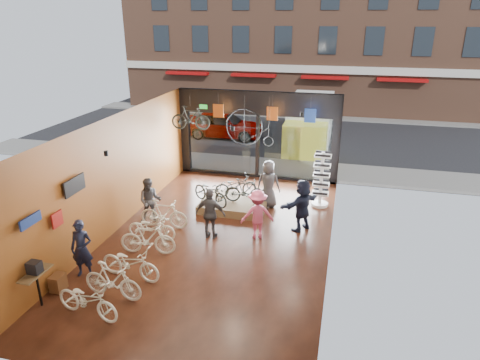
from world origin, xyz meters
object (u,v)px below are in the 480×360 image
(display_platform, at_px, (234,204))
(customer_0, at_px, (82,249))
(floor_bike_4, at_px, (152,227))
(display_bike_left, at_px, (211,192))
(floor_bike_3, at_px, (148,238))
(display_bike_mid, at_px, (245,191))
(customer_1, at_px, (150,201))
(floor_bike_1, at_px, (113,281))
(customer_5, at_px, (302,205))
(floor_bike_0, at_px, (87,300))
(hung_bike, at_px, (191,118))
(sunglasses_rack, at_px, (321,179))
(penny_farthing, at_px, (252,129))
(customer_3, at_px, (257,214))
(floor_bike_5, at_px, (164,214))
(street_car, at_px, (223,124))
(floor_bike_2, at_px, (130,263))
(customer_4, at_px, (268,184))
(customer_2, at_px, (211,214))
(display_bike_right, at_px, (236,186))
(box_truck, at_px, (309,125))

(display_platform, relative_size, customer_0, 1.44)
(floor_bike_4, bearing_deg, display_bike_left, -28.48)
(floor_bike_3, xyz_separation_m, display_bike_mid, (2.09, 3.77, 0.24))
(display_bike_mid, distance_m, customer_1, 3.43)
(floor_bike_4, bearing_deg, floor_bike_1, -176.12)
(customer_1, bearing_deg, customer_5, -9.16)
(floor_bike_0, distance_m, floor_bike_4, 3.88)
(customer_1, xyz_separation_m, hung_bike, (0.24, 3.56, 2.12))
(display_bike_mid, relative_size, sunglasses_rack, 0.71)
(floor_bike_4, xyz_separation_m, display_bike_mid, (2.38, 2.89, 0.34))
(penny_farthing, bearing_deg, customer_3, -74.82)
(floor_bike_5, bearing_deg, hung_bike, 2.83)
(street_car, relative_size, floor_bike_2, 2.61)
(floor_bike_5, distance_m, customer_4, 4.03)
(penny_farthing, bearing_deg, hung_bike, -167.85)
(customer_4, xyz_separation_m, sunglasses_rack, (1.89, 0.54, 0.16))
(floor_bike_1, bearing_deg, display_bike_left, -3.72)
(customer_3, height_order, customer_4, customer_4)
(floor_bike_3, height_order, floor_bike_4, floor_bike_3)
(display_bike_mid, relative_size, penny_farthing, 0.80)
(floor_bike_3, height_order, sunglasses_rack, sunglasses_rack)
(display_platform, relative_size, display_bike_left, 1.39)
(customer_4, bearing_deg, customer_0, 56.62)
(customer_1, xyz_separation_m, customer_3, (3.80, -0.20, 0.02))
(floor_bike_1, xyz_separation_m, display_bike_mid, (2.00, 5.96, 0.26))
(street_car, distance_m, display_bike_left, 10.26)
(floor_bike_4, relative_size, display_platform, 0.66)
(floor_bike_0, bearing_deg, customer_1, 17.43)
(display_bike_left, xyz_separation_m, hung_bike, (-1.48, 2.17, 2.17))
(display_bike_left, height_order, display_bike_mid, display_bike_mid)
(customer_4, height_order, penny_farthing, penny_farthing)
(floor_bike_3, distance_m, customer_4, 5.16)
(hung_bike, bearing_deg, floor_bike_2, -178.49)
(customer_2, relative_size, penny_farthing, 0.89)
(customer_5, relative_size, sunglasses_rack, 0.84)
(floor_bike_3, relative_size, hung_bike, 1.07)
(customer_2, height_order, penny_farthing, penny_farthing)
(street_car, xyz_separation_m, customer_3, (4.52, -11.56, 0.03))
(sunglasses_rack, relative_size, penny_farthing, 1.12)
(floor_bike_4, bearing_deg, display_bike_right, -32.25)
(floor_bike_5, bearing_deg, display_platform, -44.73)
(floor_bike_3, bearing_deg, floor_bike_2, 177.02)
(display_bike_left, relative_size, customer_2, 1.02)
(floor_bike_2, distance_m, customer_1, 3.42)
(floor_bike_5, xyz_separation_m, sunglasses_rack, (4.97, 3.10, 0.56))
(floor_bike_5, height_order, sunglasses_rack, sunglasses_rack)
(box_truck, distance_m, customer_1, 11.25)
(floor_bike_3, relative_size, customer_2, 1.00)
(box_truck, distance_m, customer_2, 11.10)
(customer_1, distance_m, hung_bike, 4.15)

